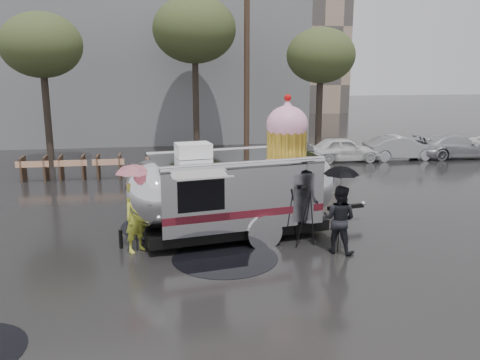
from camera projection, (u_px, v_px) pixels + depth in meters
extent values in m
plane|color=black|center=(242.00, 261.00, 12.48)|extent=(120.00, 120.00, 0.00)
cylinder|color=black|center=(225.00, 258.00, 12.70)|extent=(2.66, 2.66, 0.01)
cylinder|color=black|center=(175.00, 225.00, 15.26)|extent=(3.22, 3.22, 0.01)
cube|color=slate|center=(124.00, 35.00, 33.49)|extent=(22.00, 12.00, 13.00)
cylinder|color=#473323|center=(247.00, 68.00, 25.31)|extent=(0.28, 0.28, 9.00)
cylinder|color=#382D26|center=(46.00, 104.00, 23.26)|extent=(0.32, 0.32, 5.85)
ellipsoid|color=#364122|center=(41.00, 45.00, 22.68)|extent=(3.64, 3.64, 2.86)
cylinder|color=#382D26|center=(196.00, 90.00, 26.15)|extent=(0.32, 0.32, 6.75)
ellipsoid|color=#364122|center=(194.00, 29.00, 25.47)|extent=(4.20, 4.20, 3.30)
cylinder|color=#382D26|center=(319.00, 105.00, 25.28)|extent=(0.32, 0.32, 5.40)
ellipsoid|color=#364122|center=(321.00, 55.00, 24.74)|extent=(3.36, 3.36, 2.64)
cube|color=#473323|center=(23.00, 169.00, 20.85)|extent=(0.08, 0.80, 1.00)
cube|color=#473323|center=(46.00, 168.00, 20.99)|extent=(0.08, 0.80, 1.00)
cube|color=#E5590C|center=(32.00, 164.00, 20.50)|extent=(1.30, 0.04, 0.25)
cube|color=#473323|center=(61.00, 168.00, 21.08)|extent=(0.08, 0.80, 1.00)
cube|color=#473323|center=(84.00, 167.00, 21.22)|extent=(0.08, 0.80, 1.00)
cube|color=#E5590C|center=(70.00, 163.00, 20.73)|extent=(1.30, 0.04, 0.25)
cube|color=#473323|center=(98.00, 167.00, 21.31)|extent=(0.08, 0.80, 1.00)
cube|color=#473323|center=(120.00, 166.00, 21.44)|extent=(0.08, 0.80, 1.00)
cube|color=#E5590C|center=(108.00, 162.00, 20.95)|extent=(1.30, 0.04, 0.25)
imported|color=silver|center=(344.00, 147.00, 24.93)|extent=(4.00, 1.80, 1.40)
imported|color=#B2B2B7|center=(401.00, 146.00, 25.38)|extent=(4.00, 1.80, 1.40)
imported|color=#B2B2B7|center=(456.00, 144.00, 25.83)|extent=(4.20, 1.80, 1.44)
cube|color=silver|center=(233.00, 187.00, 14.04)|extent=(4.74, 3.03, 1.80)
ellipsoid|color=silver|center=(305.00, 181.00, 14.74)|extent=(1.88, 2.53, 1.80)
ellipsoid|color=silver|center=(153.00, 194.00, 13.34)|extent=(1.88, 2.53, 1.80)
cube|color=black|center=(233.00, 223.00, 14.28)|extent=(5.28, 2.84, 0.30)
cylinder|color=black|center=(263.00, 233.00, 13.49)|extent=(0.73, 0.34, 0.70)
cylinder|color=black|center=(238.00, 212.00, 15.39)|extent=(0.73, 0.34, 0.70)
cylinder|color=silver|center=(265.00, 233.00, 13.35)|extent=(0.96, 0.27, 0.96)
cube|color=black|center=(346.00, 207.00, 15.38)|extent=(1.20, 0.33, 0.12)
sphere|color=silver|center=(363.00, 203.00, 15.56)|extent=(0.19, 0.19, 0.16)
cylinder|color=black|center=(121.00, 239.00, 13.32)|extent=(0.12, 0.12, 0.50)
cube|color=#54121C|center=(247.00, 214.00, 13.09)|extent=(4.34, 0.79, 0.20)
cube|color=#54121C|center=(221.00, 193.00, 15.20)|extent=(4.34, 0.79, 0.20)
cube|color=black|center=(201.00, 196.00, 12.56)|extent=(1.19, 0.24, 0.80)
cube|color=#A9A19C|center=(204.00, 178.00, 12.22)|extent=(1.47, 0.73, 0.14)
cube|color=silver|center=(304.00, 198.00, 13.51)|extent=(0.60, 0.13, 1.30)
cube|color=white|center=(193.00, 150.00, 13.44)|extent=(1.00, 0.80, 0.38)
cylinder|color=gold|center=(287.00, 141.00, 14.27)|extent=(1.21, 1.21, 0.60)
ellipsoid|color=#FFB3D0|center=(287.00, 124.00, 14.16)|extent=(1.35, 1.35, 1.04)
cone|color=#FFB3D0|center=(288.00, 106.00, 14.05)|extent=(0.58, 0.58, 0.40)
sphere|color=red|center=(288.00, 98.00, 14.00)|extent=(0.23, 0.23, 0.20)
imported|color=gold|center=(136.00, 217.00, 12.98)|extent=(0.78, 0.77, 1.82)
imported|color=pink|center=(134.00, 178.00, 12.74)|extent=(1.13, 1.13, 0.77)
cylinder|color=black|center=(136.00, 220.00, 13.00)|extent=(0.02, 0.02, 1.65)
imported|color=black|center=(339.00, 219.00, 12.90)|extent=(0.96, 0.88, 1.77)
imported|color=black|center=(341.00, 180.00, 12.66)|extent=(1.08, 1.08, 0.74)
cylinder|color=black|center=(339.00, 221.00, 12.91)|extent=(0.02, 0.02, 1.65)
cylinder|color=black|center=(312.00, 216.00, 13.55)|extent=(0.10, 0.35, 1.54)
cylinder|color=black|center=(294.00, 216.00, 13.62)|extent=(0.27, 0.25, 1.54)
cylinder|color=black|center=(303.00, 221.00, 13.19)|extent=(0.34, 0.13, 1.54)
cube|color=black|center=(304.00, 189.00, 13.28)|extent=(0.15, 0.13, 0.11)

